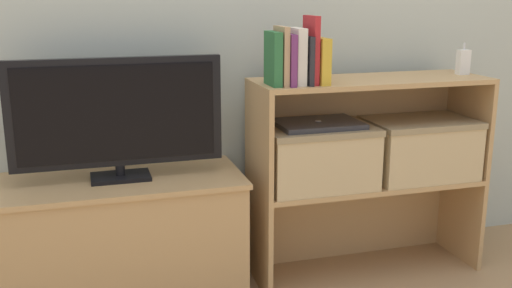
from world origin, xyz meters
TOP-DOWN VIEW (x-y plane):
  - tv_stand at (-0.52, 0.20)m, footprint 0.92×0.43m
  - tv at (-0.52, 0.20)m, footprint 0.78×0.14m
  - bookshelf_lower_tier at (0.49, 0.23)m, footprint 0.97×0.33m
  - bookshelf_upper_tier at (0.49, 0.23)m, footprint 0.97×0.33m
  - book_forest at (0.05, 0.10)m, footprint 0.03×0.13m
  - book_tan at (0.08, 0.10)m, footprint 0.02×0.14m
  - book_plum at (0.10, 0.10)m, footprint 0.02×0.16m
  - book_ivory at (0.14, 0.10)m, footprint 0.04×0.13m
  - book_charcoal at (0.18, 0.10)m, footprint 0.02×0.15m
  - book_crimson at (0.20, 0.10)m, footprint 0.02×0.13m
  - book_mustard at (0.23, 0.10)m, footprint 0.04×0.15m
  - baby_monitor at (0.91, 0.17)m, footprint 0.05×0.04m
  - storage_basket_left at (0.25, 0.15)m, footprint 0.44×0.30m
  - storage_basket_right at (0.72, 0.15)m, footprint 0.44×0.30m
  - laptop at (0.25, 0.15)m, footprint 0.33×0.24m

SIDE VIEW (x-z plane):
  - tv_stand at x=-0.52m, z-range 0.00..0.49m
  - bookshelf_lower_tier at x=0.49m, z-range 0.06..0.47m
  - storage_basket_left at x=0.25m, z-range 0.42..0.67m
  - storage_basket_right at x=0.72m, z-range 0.42..0.67m
  - laptop at x=0.25m, z-range 0.66..0.68m
  - bookshelf_upper_tier at x=0.49m, z-range 0.47..0.90m
  - tv at x=-0.52m, z-range 0.51..0.97m
  - baby_monitor at x=0.91m, z-range 0.82..0.96m
  - book_mustard at x=0.23m, z-range 0.84..1.01m
  - book_charcoal at x=0.18m, z-range 0.84..1.02m
  - book_plum at x=0.10m, z-range 0.84..1.03m
  - book_forest at x=0.05m, z-range 0.84..1.04m
  - book_ivory at x=0.14m, z-range 0.84..1.05m
  - book_tan at x=0.08m, z-range 0.84..1.06m
  - book_crimson at x=0.20m, z-range 0.84..1.09m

